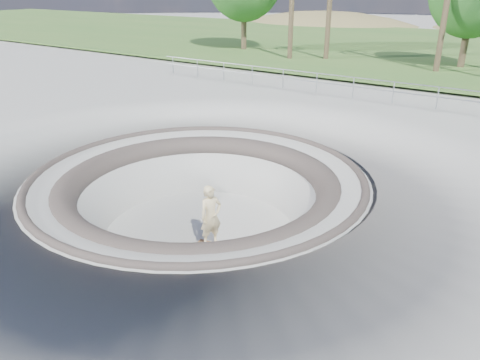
{
  "coord_description": "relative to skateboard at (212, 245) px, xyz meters",
  "views": [
    {
      "loc": [
        8.64,
        -10.1,
        5.44
      ],
      "look_at": [
        1.11,
        0.65,
        -0.1
      ],
      "focal_mm": 35.0,
      "sensor_mm": 36.0,
      "label": 1
    }
  ],
  "objects": [
    {
      "name": "skate_bowl",
      "position": [
        -0.94,
        0.59,
        -0.0
      ],
      "size": [
        14.0,
        14.0,
        4.1
      ],
      "color": "#9F9F9A",
      "rests_on": "ground"
    },
    {
      "name": "skater",
      "position": [
        -0.0,
        0.0,
        0.97
      ],
      "size": [
        0.68,
        0.81,
        1.9
      ],
      "primitive_type": "imported",
      "rotation": [
        0.0,
        0.0,
        1.18
      ],
      "color": "beige",
      "rests_on": "skateboard"
    },
    {
      "name": "grass_strip",
      "position": [
        -0.94,
        34.59,
        2.05
      ],
      "size": [
        180.0,
        36.0,
        0.12
      ],
      "color": "#396327",
      "rests_on": "ground"
    },
    {
      "name": "skateboard",
      "position": [
        0.0,
        0.0,
        0.0
      ],
      "size": [
        0.93,
        0.4,
        0.09
      ],
      "color": "#905D39",
      "rests_on": "ground"
    },
    {
      "name": "safety_railing",
      "position": [
        -0.94,
        12.59,
        2.52
      ],
      "size": [
        25.0,
        0.06,
        1.03
      ],
      "color": "#95999D",
      "rests_on": "ground"
    },
    {
      "name": "ground",
      "position": [
        -0.94,
        0.59,
        1.83
      ],
      "size": [
        180.0,
        180.0,
        0.0
      ],
      "primitive_type": "plane",
      "color": "#9F9F9A",
      "rests_on": "ground"
    }
  ]
}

